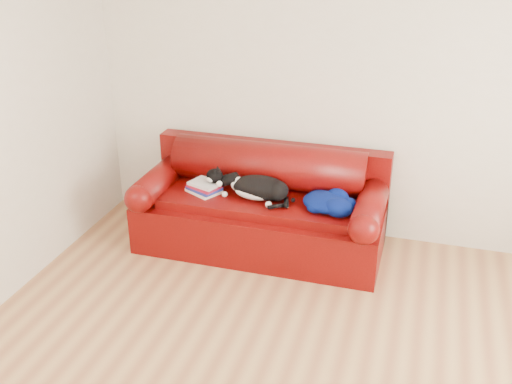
% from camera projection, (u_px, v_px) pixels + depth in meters
% --- Properties ---
extents(ground, '(4.50, 4.50, 0.00)m').
position_uv_depth(ground, '(288.00, 371.00, 3.86)').
color(ground, brown).
rests_on(ground, ground).
extents(room_shell, '(4.52, 4.02, 2.61)m').
position_uv_depth(room_shell, '(318.00, 127.00, 3.14)').
color(room_shell, beige).
rests_on(room_shell, ground).
extents(sofa_base, '(2.10, 0.90, 0.50)m').
position_uv_depth(sofa_base, '(261.00, 223.00, 5.22)').
color(sofa_base, '#3C0203').
rests_on(sofa_base, ground).
extents(sofa_back, '(2.10, 1.01, 0.88)m').
position_uv_depth(sofa_back, '(268.00, 180.00, 5.31)').
color(sofa_back, '#3C0203').
rests_on(sofa_back, ground).
extents(book_stack, '(0.34, 0.31, 0.10)m').
position_uv_depth(book_stack, '(204.00, 187.00, 5.15)').
color(book_stack, '#EFE6CE').
rests_on(book_stack, sofa_base).
extents(cat, '(0.68, 0.36, 0.25)m').
position_uv_depth(cat, '(259.00, 188.00, 5.01)').
color(cat, black).
rests_on(cat, sofa_base).
extents(blanket, '(0.50, 0.49, 0.15)m').
position_uv_depth(blanket, '(328.00, 201.00, 4.86)').
color(blanket, '#02043F').
rests_on(blanket, sofa_base).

